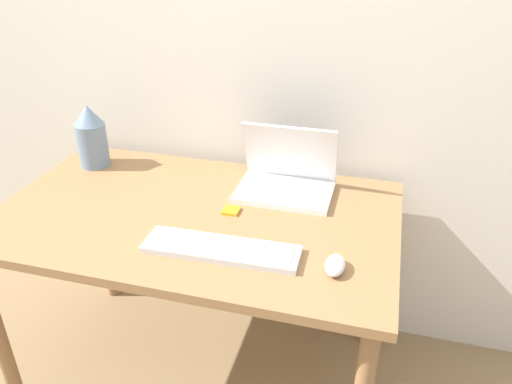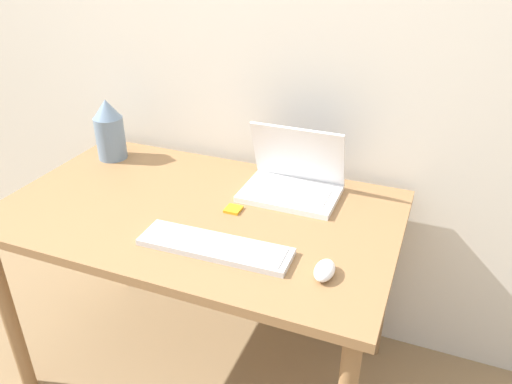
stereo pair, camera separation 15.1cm
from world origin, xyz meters
name	(u,v)px [view 2 (the right image)]	position (x,y,z in m)	size (l,w,h in m)	color
wall_back	(250,18)	(0.00, 0.83, 1.25)	(6.00, 0.05, 2.50)	silver
desk	(200,230)	(0.00, 0.38, 0.64)	(1.28, 0.77, 0.73)	olive
laptop	(293,179)	(0.25, 0.60, 0.78)	(0.32, 0.23, 0.23)	white
keyboard	(215,246)	(0.15, 0.20, 0.74)	(0.45, 0.13, 0.02)	silver
mouse	(325,270)	(0.47, 0.20, 0.74)	(0.05, 0.09, 0.04)	white
vase	(109,130)	(-0.50, 0.61, 0.84)	(0.11, 0.11, 0.24)	slate
mp3_player	(233,209)	(0.11, 0.42, 0.73)	(0.05, 0.05, 0.01)	orange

